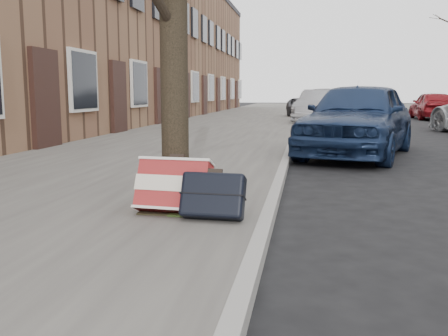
% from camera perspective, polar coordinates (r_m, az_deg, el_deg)
% --- Properties ---
extents(ground, '(120.00, 120.00, 0.00)m').
position_cam_1_polar(ground, '(3.78, 23.27, -10.98)').
color(ground, black).
rests_on(ground, ground).
extents(near_sidewalk, '(5.00, 70.00, 0.12)m').
position_cam_1_polar(near_sidewalk, '(18.70, 0.82, 5.03)').
color(near_sidewalk, slate).
rests_on(near_sidewalk, ground).
extents(house_near, '(6.80, 40.00, 7.00)m').
position_cam_1_polar(house_near, '(21.43, -15.05, 14.41)').
color(house_near, brown).
rests_on(house_near, ground).
extents(dirt_patch, '(0.85, 0.85, 0.02)m').
position_cam_1_polar(dirt_patch, '(4.91, -3.65, -4.30)').
color(dirt_patch, black).
rests_on(dirt_patch, near_sidewalk).
extents(suitcase_red, '(0.70, 0.43, 0.52)m').
position_cam_1_polar(suitcase_red, '(4.57, -5.76, -2.08)').
color(suitcase_red, maroon).
rests_on(suitcase_red, near_sidewalk).
extents(suitcase_navy, '(0.57, 0.36, 0.44)m').
position_cam_1_polar(suitcase_navy, '(4.35, -1.26, -3.12)').
color(suitcase_navy, black).
rests_on(suitcase_navy, near_sidewalk).
extents(car_near_front, '(2.87, 4.61, 1.46)m').
position_cam_1_polar(car_near_front, '(10.07, 15.09, 5.51)').
color(car_near_front, '#172749').
rests_on(car_near_front, ground).
extents(car_near_mid, '(2.26, 4.31, 1.35)m').
position_cam_1_polar(car_near_mid, '(19.96, 11.04, 6.87)').
color(car_near_mid, '#999AA0').
rests_on(car_near_mid, ground).
extents(car_near_back, '(3.82, 5.61, 1.43)m').
position_cam_1_polar(car_near_back, '(25.21, 11.14, 7.28)').
color(car_near_back, '#3A3A3F').
rests_on(car_near_back, ground).
extents(car_far_back, '(1.59, 3.81, 1.29)m').
position_cam_1_polar(car_far_back, '(25.12, 22.66, 6.62)').
color(car_far_back, maroon).
rests_on(car_far_back, ground).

